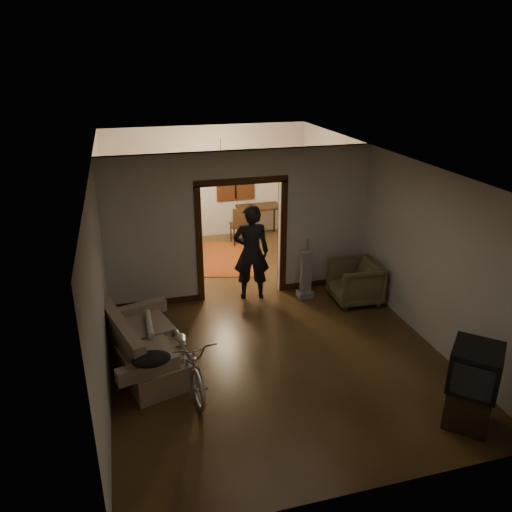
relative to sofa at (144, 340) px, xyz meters
name	(u,v)px	position (x,y,z in m)	size (l,w,h in m)	color
floor	(252,311)	(1.97, 1.24, -0.43)	(5.00, 8.50, 0.01)	#342210
ceiling	(251,158)	(1.97, 1.24, 2.37)	(5.00, 8.50, 0.01)	white
wall_back	(208,183)	(1.97, 5.49, 0.97)	(5.00, 0.02, 2.80)	beige
wall_left	(101,253)	(-0.53, 1.24, 0.97)	(0.02, 8.50, 2.80)	beige
wall_right	(382,227)	(4.47, 1.24, 0.97)	(0.02, 8.50, 2.80)	beige
partition_wall	(241,226)	(1.97, 1.99, 0.97)	(5.00, 0.14, 2.80)	beige
door_casing	(241,241)	(1.97, 1.99, 0.67)	(1.74, 0.20, 2.32)	#34190B
far_window	(235,175)	(2.67, 5.45, 1.12)	(0.98, 0.06, 1.28)	black
chandelier	(221,157)	(1.97, 3.74, 1.92)	(0.24, 0.24, 0.24)	#FFE0A5
light_switch	(295,230)	(3.02, 1.91, 0.82)	(0.08, 0.01, 0.12)	silver
sofa	(144,340)	(0.00, 0.00, 0.00)	(0.85, 1.88, 0.86)	#77684F
rolled_paper	(149,324)	(0.10, 0.30, 0.10)	(0.10, 0.10, 0.77)	beige
jacket	(151,359)	(0.05, -0.91, 0.25)	(0.51, 0.38, 0.15)	black
bicycle	(188,358)	(0.55, -0.64, 0.01)	(0.58, 1.67, 0.88)	silver
armchair	(355,282)	(3.95, 1.11, -0.04)	(0.84, 0.87, 0.79)	brown
tv_stand	(468,405)	(3.84, -2.36, -0.17)	(0.57, 0.52, 0.52)	black
crt_tv	(476,368)	(3.84, -2.36, 0.39)	(0.63, 0.57, 0.55)	black
vacuum	(306,275)	(3.12, 1.52, 0.04)	(0.29, 0.23, 0.94)	gray
person	(251,252)	(2.11, 1.79, 0.50)	(0.68, 0.44, 1.86)	black
oriental_rug	(224,258)	(2.02, 3.85, -0.42)	(1.62, 2.12, 0.02)	maroon
locker	(155,207)	(0.63, 5.26, 0.50)	(0.94, 0.52, 1.87)	#202F1C
globe	(152,166)	(0.63, 5.26, 1.51)	(0.27, 0.27, 0.27)	#1E5972
desk	(259,222)	(3.18, 5.08, -0.03)	(1.08, 0.61, 0.80)	black
desk_chair	(240,225)	(2.59, 4.71, 0.05)	(0.43, 0.43, 0.96)	black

